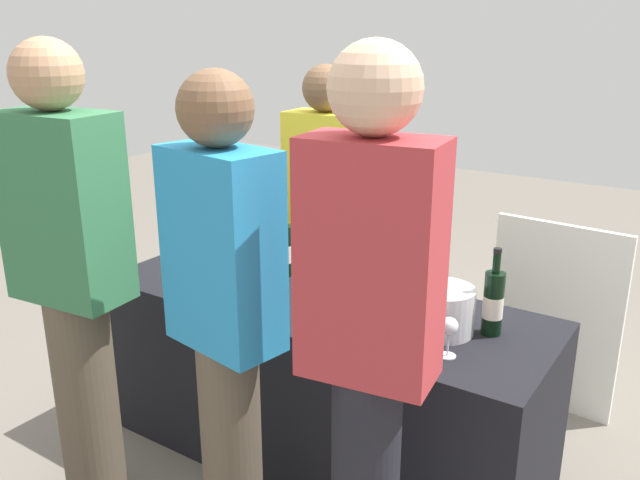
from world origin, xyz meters
TOP-DOWN VIEW (x-y plane):
  - ground_plane at (0.00, 0.00)m, footprint 12.00×12.00m
  - tasting_table at (0.00, 0.00)m, footprint 1.87×0.69m
  - wine_bottle_0 at (-0.67, 0.13)m, footprint 0.07×0.07m
  - wine_bottle_1 at (-0.53, 0.13)m, footprint 0.08×0.08m
  - wine_bottle_2 at (-0.28, 0.14)m, footprint 0.08×0.08m
  - wine_bottle_3 at (0.11, 0.16)m, footprint 0.07×0.07m
  - wine_bottle_4 at (0.24, 0.08)m, footprint 0.07×0.07m
  - wine_bottle_5 at (0.69, 0.08)m, footprint 0.07×0.07m
  - wine_glass_0 at (-0.19, -0.09)m, footprint 0.07×0.07m
  - wine_glass_1 at (0.49, -0.07)m, footprint 0.06×0.06m
  - wine_glass_2 at (0.62, -0.17)m, footprint 0.06×0.06m
  - ice_bucket at (0.53, -0.01)m, footprint 0.24×0.24m
  - server_pouring at (-0.32, 0.53)m, footprint 0.38×0.23m
  - guest_0 at (-0.57, -0.73)m, footprint 0.43×0.27m
  - guest_1 at (0.07, -0.64)m, footprint 0.40×0.26m
  - guest_2 at (0.58, -0.63)m, footprint 0.39×0.25m
  - menu_board at (0.70, 0.95)m, footprint 0.62×0.07m

SIDE VIEW (x-z plane):
  - ground_plane at x=0.00m, z-range 0.00..0.00m
  - tasting_table at x=0.00m, z-range 0.00..0.73m
  - menu_board at x=0.70m, z-range 0.00..0.93m
  - ice_bucket at x=0.53m, z-range 0.73..0.90m
  - wine_glass_1 at x=0.49m, z-range 0.76..0.88m
  - wine_glass_0 at x=-0.19m, z-range 0.76..0.89m
  - wine_glass_2 at x=0.62m, z-range 0.77..0.91m
  - wine_bottle_0 at x=-0.67m, z-range 0.69..0.99m
  - wine_bottle_3 at x=0.11m, z-range 0.69..1.00m
  - wine_bottle_4 at x=0.24m, z-range 0.69..1.01m
  - wine_bottle_2 at x=-0.28m, z-range 0.69..1.01m
  - wine_bottle_1 at x=-0.53m, z-range 0.69..1.02m
  - wine_bottle_5 at x=0.69m, z-range 0.69..1.01m
  - server_pouring at x=-0.32m, z-range 0.08..1.70m
  - guest_1 at x=0.07m, z-range 0.09..1.76m
  - guest_0 at x=-0.57m, z-range 0.08..1.84m
  - guest_2 at x=0.58m, z-range 0.10..1.86m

